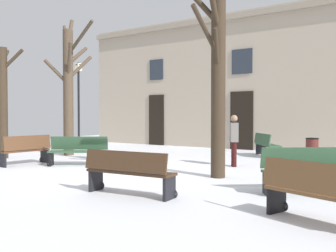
{
  "coord_description": "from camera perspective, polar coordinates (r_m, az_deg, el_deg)",
  "views": [
    {
      "loc": [
        6.43,
        -8.07,
        1.56
      ],
      "look_at": [
        0.0,
        1.6,
        1.23
      ],
      "focal_mm": 40.0,
      "sensor_mm": 36.0,
      "label": 1
    }
  ],
  "objects": [
    {
      "name": "tree_center",
      "position": [
        15.26,
        -14.84,
        6.21
      ],
      "size": [
        2.48,
        2.14,
        5.49
      ],
      "color": "#4C3D2D",
      "rests_on": "ground"
    },
    {
      "name": "bench_back_to_back_right",
      "position": [
        7.37,
        -6.02,
        -6.93
      ],
      "size": [
        1.92,
        0.61,
        0.88
      ],
      "rotation": [
        0.0,
        0.0,
        3.22
      ],
      "color": "#3D2819",
      "rests_on": "ground"
    },
    {
      "name": "tree_right_of_center",
      "position": [
        9.49,
        7.45,
        7.56
      ],
      "size": [
        1.34,
        1.8,
        5.06
      ],
      "color": "#382B1E",
      "rests_on": "ground"
    },
    {
      "name": "ground_plane",
      "position": [
        10.44,
        -4.91,
        -6.98
      ],
      "size": [
        29.21,
        29.21,
        0.0
      ],
      "primitive_type": "plane",
      "color": "white"
    },
    {
      "name": "bench_facing_shops",
      "position": [
        5.84,
        21.74,
        -9.42
      ],
      "size": [
        1.69,
        1.02,
        0.92
      ],
      "rotation": [
        0.0,
        0.0,
        2.8
      ],
      "color": "brown",
      "rests_on": "ground"
    },
    {
      "name": "bench_back_to_back_left",
      "position": [
        12.63,
        -20.9,
        -3.44
      ],
      "size": [
        0.6,
        1.64,
        0.94
      ],
      "rotation": [
        0.0,
        0.0,
        4.64
      ],
      "color": "#51331E",
      "rests_on": "ground"
    },
    {
      "name": "person_near_bench",
      "position": [
        11.58,
        10.03,
        -1.86
      ],
      "size": [
        0.39,
        0.44,
        1.57
      ],
      "rotation": [
        0.0,
        0.0,
        5.26
      ],
      "color": "#350F0F",
      "rests_on": "ground"
    },
    {
      "name": "building_facade",
      "position": [
        17.57,
        12.07,
        7.02
      ],
      "size": [
        18.26,
        0.6,
        6.33
      ],
      "color": "tan",
      "rests_on": "ground"
    },
    {
      "name": "bench_by_litter_bin",
      "position": [
        11.96,
        -13.51,
        -3.66
      ],
      "size": [
        1.75,
        1.37,
        0.91
      ],
      "rotation": [
        0.0,
        0.0,
        0.58
      ],
      "color": "#2D4C33",
      "rests_on": "ground"
    },
    {
      "name": "bench_near_lamp",
      "position": [
        7.99,
        20.47,
        -6.24
      ],
      "size": [
        1.71,
        1.44,
        0.93
      ],
      "rotation": [
        0.0,
        0.0,
        0.64
      ],
      "color": "#2D4C33",
      "rests_on": "ground"
    },
    {
      "name": "litter_bin",
      "position": [
        12.68,
        21.09,
        -3.61
      ],
      "size": [
        0.41,
        0.41,
        0.85
      ],
      "color": "#4C1E19",
      "rests_on": "ground"
    },
    {
      "name": "streetlamp",
      "position": [
        18.41,
        -13.47,
        4.51
      ],
      "size": [
        0.3,
        0.3,
        4.11
      ],
      "color": "black",
      "rests_on": "ground"
    },
    {
      "name": "tree_foreground",
      "position": [
        14.89,
        -24.04,
        4.3
      ],
      "size": [
        2.23,
        1.93,
        4.52
      ],
      "color": "#382B1E",
      "rests_on": "ground"
    },
    {
      "name": "bench_far_corner",
      "position": [
        14.7,
        14.74,
        -2.77
      ],
      "size": [
        1.43,
        1.63,
        0.88
      ],
      "rotation": [
        0.0,
        0.0,
        2.24
      ],
      "color": "#2D4C33",
      "rests_on": "ground"
    }
  ]
}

